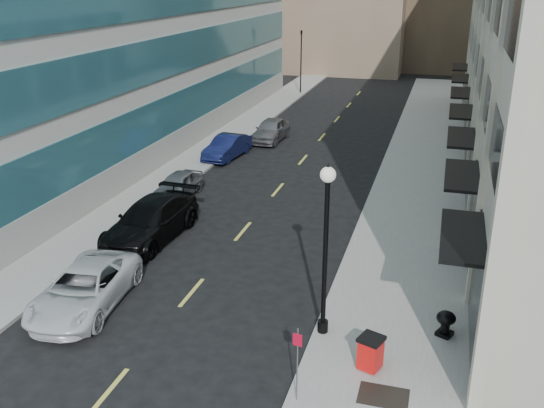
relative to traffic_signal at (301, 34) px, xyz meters
The scene contains 14 objects.
sidewalk_right 31.38m from the traffic_signal, 65.10° to the right, with size 5.00×80.00×0.15m, color gray.
sidewalk_left 28.58m from the traffic_signal, 92.05° to the right, with size 3.00×80.00×0.15m, color gray.
grate_far 46.43m from the traffic_signal, 73.49° to the right, with size 1.40×1.00×0.01m, color black.
road_centerline 32.00m from the traffic_signal, 79.94° to the right, with size 0.15×68.20×0.01m.
traffic_signal is the anchor object (origin of this frame).
car_white_van 42.36m from the traffic_signal, 86.87° to the right, with size 2.49×5.39×1.50m, color silver.
car_black_pickup 36.31m from the traffic_signal, 87.09° to the right, with size 2.45×6.04×1.75m, color black.
car_silver_sedan 31.03m from the traffic_signal, 88.69° to the right, with size 1.58×3.93×1.34m, color gray.
car_blue_sedan 23.49m from the traffic_signal, 88.25° to the right, with size 1.55×4.44×1.46m, color #111743.
car_grey_sedan 18.84m from the traffic_signal, 83.06° to the right, with size 1.87×4.65×1.59m, color slate.
trash_bin 45.10m from the traffic_signal, 73.73° to the right, with size 0.86×0.86×1.09m.
lamppost 42.89m from the traffic_signal, 75.40° to the right, with size 0.48×0.48×5.81m.
sign_post 46.47m from the traffic_signal, 76.51° to the right, with size 0.27×0.08×2.27m.
urn_planter 43.43m from the traffic_signal, 70.13° to the right, with size 0.62×0.62×0.86m.
Camera 1 is at (8.47, -10.39, 11.20)m, focal length 40.00 mm.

